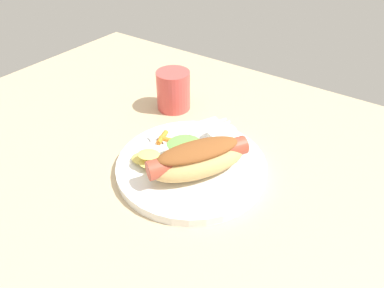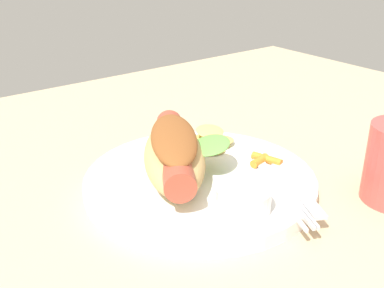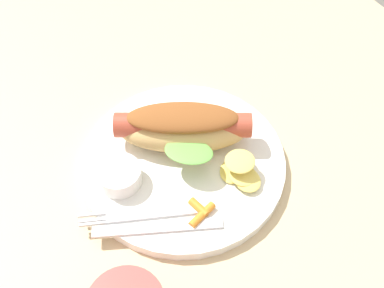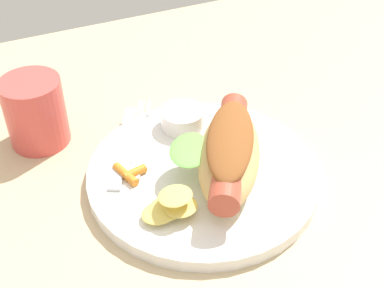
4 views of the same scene
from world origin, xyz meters
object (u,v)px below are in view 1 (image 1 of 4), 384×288
(hot_dog, at_px, (198,158))
(carrot_garnish, at_px, (164,138))
(fork, at_px, (195,131))
(drinking_cup, at_px, (173,90))
(chips_pile, at_px, (148,159))
(sauce_ramekin, at_px, (222,136))
(plate, at_px, (191,166))
(knife, at_px, (185,129))

(hot_dog, height_order, carrot_garnish, hot_dog)
(fork, relative_size, carrot_garnish, 3.59)
(hot_dog, relative_size, drinking_cup, 2.04)
(hot_dog, xyz_separation_m, carrot_garnish, (0.10, -0.04, -0.03))
(fork, xyz_separation_m, carrot_garnish, (0.03, 0.06, 0.00))
(hot_dog, distance_m, chips_pile, 0.09)
(sauce_ramekin, distance_m, carrot_garnish, 0.11)
(fork, bearing_deg, plate, -124.75)
(plate, height_order, drinking_cup, drinking_cup)
(fork, bearing_deg, chips_pile, -160.50)
(carrot_garnish, distance_m, drinking_cup, 0.15)
(knife, relative_size, chips_pile, 2.25)
(sauce_ramekin, xyz_separation_m, chips_pile, (0.07, 0.13, -0.00))
(carrot_garnish, bearing_deg, hot_dog, 160.17)
(chips_pile, bearing_deg, carrot_garnish, -73.24)
(hot_dog, distance_m, sauce_ramekin, 0.10)
(drinking_cup, bearing_deg, carrot_garnish, 120.36)
(carrot_garnish, relative_size, drinking_cup, 0.45)
(fork, xyz_separation_m, knife, (0.02, 0.00, -0.00))
(knife, bearing_deg, sauce_ramekin, -57.59)
(sauce_ramekin, distance_m, fork, 0.06)
(plate, bearing_deg, hot_dog, 148.49)
(plate, relative_size, drinking_cup, 3.04)
(hot_dog, relative_size, carrot_garnish, 4.50)
(sauce_ramekin, relative_size, chips_pile, 0.81)
(knife, height_order, drinking_cup, drinking_cup)
(chips_pile, height_order, carrot_garnish, chips_pile)
(plate, distance_m, sauce_ramekin, 0.09)
(chips_pile, relative_size, carrot_garnish, 1.71)
(plate, height_order, knife, knife)
(sauce_ramekin, xyz_separation_m, knife, (0.08, 0.01, -0.01))
(hot_dog, xyz_separation_m, fork, (0.07, -0.09, -0.03))
(sauce_ramekin, relative_size, carrot_garnish, 1.39)
(plate, relative_size, sauce_ramekin, 4.83)
(knife, relative_size, carrot_garnish, 3.86)
(hot_dog, height_order, chips_pile, hot_dog)
(sauce_ramekin, height_order, chips_pile, chips_pile)
(hot_dog, xyz_separation_m, drinking_cup, (0.18, -0.17, -0.00))
(hot_dog, relative_size, sauce_ramekin, 3.24)
(plate, xyz_separation_m, drinking_cup, (0.15, -0.15, 0.04))
(fork, bearing_deg, carrot_garnish, 175.04)
(plate, bearing_deg, sauce_ramekin, -97.57)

